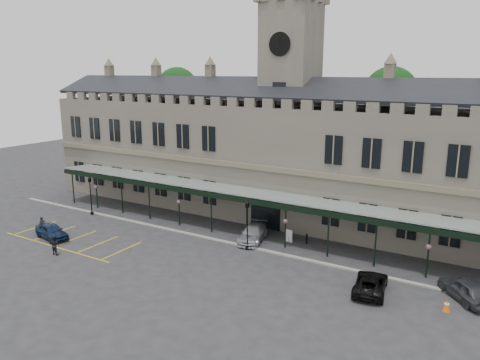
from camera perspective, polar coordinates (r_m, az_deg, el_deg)
The scene contains 20 objects.
ground at distance 38.78m, azimuth -4.67°, elevation -10.42°, with size 140.00×140.00×0.00m, color #29292C.
station_building at distance 50.11m, azimuth 5.89°, elevation 2.74°, with size 60.00×10.36×17.30m.
clock_tower at distance 49.42m, azimuth 6.11°, elevation 10.35°, with size 5.60×5.60×24.80m.
canopy at distance 43.81m, azimuth 0.99°, elevation -4.21°, with size 50.00×4.10×4.30m.
kerb at distance 42.99m, azimuth -0.35°, elevation -7.86°, with size 60.00×0.40×0.12m, color gray.
parking_markings at distance 46.95m, azimuth -19.89°, elevation -6.91°, with size 16.00×6.00×0.01m, color gold, non-canonical shape.
tree_behind_left at distance 68.83m, azimuth -7.63°, elevation 10.86°, with size 6.00×6.00×16.00m.
tree_behind_mid at distance 55.29m, azimuth 17.83°, elevation 9.79°, with size 6.00×6.00×16.00m.
lamp_post_left at distance 53.63m, azimuth -17.77°, elevation -1.39°, with size 0.41×0.41×4.35m.
lamp_post_mid at distance 41.08m, azimuth 0.90°, elevation -4.95°, with size 0.43×0.43×4.58m.
traffic_cone at distance 34.74m, azimuth 23.88°, elevation -13.85°, with size 0.48×0.48×0.77m.
sign_board at distance 43.79m, azimuth 6.00°, elevation -6.81°, with size 0.69×0.14×1.19m.
bollard_left at distance 46.43m, azimuth 1.62°, elevation -5.69°, with size 0.17×0.17×0.96m, color black.
bollard_right at distance 43.64m, azimuth 8.13°, elevation -7.10°, with size 0.17×0.17×0.93m, color black.
car_left_a at distance 47.80m, azimuth -21.97°, elevation -5.82°, with size 1.70×4.22×1.44m, color #0E1F3D.
car_taxi at distance 43.84m, azimuth 1.59°, elevation -6.53°, with size 2.00×4.92×1.43m, color #A2A4A9.
car_van at distance 35.55m, azimuth 15.62°, elevation -12.04°, with size 2.16×4.67×1.30m, color black.
car_right_a at distance 36.67m, azimuth 25.86°, elevation -11.90°, with size 1.84×4.56×1.56m, color #323539.
person_a at distance 49.58m, azimuth -22.95°, elevation -5.10°, with size 0.61×0.40×1.66m, color black.
person_b at distance 43.67m, azimuth -21.64°, elevation -7.38°, with size 0.83×0.65×1.72m, color black.
Camera 1 is at (21.00, -28.67, 15.53)m, focal length 35.00 mm.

